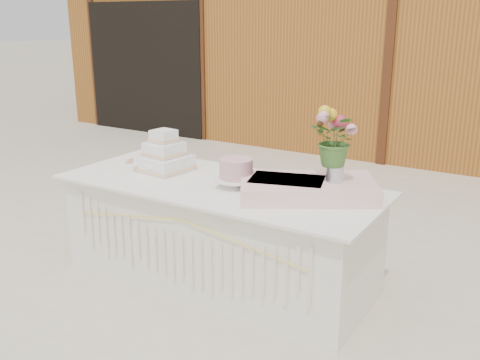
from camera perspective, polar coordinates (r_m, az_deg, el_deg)
name	(u,v)px	position (r m, az deg, el deg)	size (l,w,h in m)	color
ground	(220,279)	(4.19, -2.19, -10.49)	(80.00, 80.00, 0.00)	beige
barn	(427,35)	(9.32, 19.31, 14.42)	(12.60, 4.60, 3.30)	#975B1F
cake_table	(219,232)	(4.03, -2.29, -5.61)	(2.40, 1.00, 0.77)	white
wedding_cake	(165,157)	(4.25, -8.06, 2.45)	(0.40, 0.40, 0.33)	white
pink_cake_stand	(236,172)	(3.75, -0.42, 0.85)	(0.30, 0.30, 0.22)	white
satin_runner	(307,188)	(3.63, 7.21, -0.87)	(0.90, 0.52, 0.11)	#F7CCC7
flower_vase	(335,170)	(3.59, 10.09, 1.02)	(0.12, 0.12, 0.16)	silver
bouquet	(337,132)	(3.53, 10.30, 5.01)	(0.32, 0.28, 0.35)	#3C6729
loose_flowers	(128,161)	(4.57, -11.84, 1.97)	(0.14, 0.34, 0.02)	#CD7D9B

